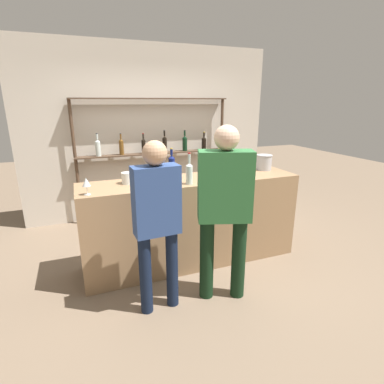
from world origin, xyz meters
name	(u,v)px	position (x,y,z in m)	size (l,w,h in m)	color
ground_plane	(192,260)	(0.00, 0.00, 0.00)	(16.00, 16.00, 0.00)	#7A6651
bar_counter	(192,221)	(0.00, 0.00, 0.52)	(2.56, 0.61, 1.05)	#997551
back_wall	(151,133)	(0.00, 1.90, 1.40)	(4.16, 0.12, 2.80)	beige
back_shelf	(154,140)	(0.00, 1.72, 1.30)	(2.53, 0.18, 1.96)	#4C3828
counter_bottle_0	(172,166)	(-0.19, 0.17, 1.19)	(0.08, 0.08, 0.35)	#0F1956
counter_bottle_1	(189,173)	(-0.11, -0.19, 1.18)	(0.07, 0.07, 0.34)	silver
counter_bottle_2	(219,164)	(0.39, 0.08, 1.18)	(0.08, 0.08, 0.33)	#0F1956
counter_bottle_3	(154,170)	(-0.43, 0.09, 1.17)	(0.08, 0.08, 0.32)	black
counter_bottle_4	(233,161)	(0.62, 0.18, 1.18)	(0.08, 0.08, 0.36)	black
wine_glass	(86,183)	(-1.16, -0.20, 1.17)	(0.08, 0.08, 0.17)	silver
ice_bucket	(264,162)	(1.06, 0.12, 1.15)	(0.21, 0.21, 0.20)	#B2B2B7
cork_jar	(127,178)	(-0.73, 0.07, 1.11)	(0.13, 0.13, 0.12)	silver
customer_left	(157,215)	(-0.61, -0.73, 0.95)	(0.41, 0.21, 1.61)	#121C33
customer_center	(224,203)	(0.02, -0.77, 1.00)	(0.54, 0.37, 1.72)	black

